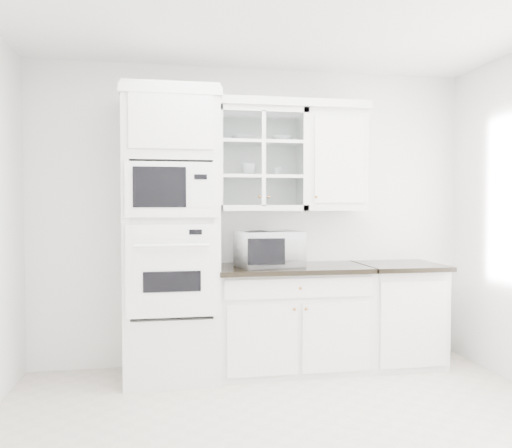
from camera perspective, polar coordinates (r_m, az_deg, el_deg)
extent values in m
cube|color=white|center=(4.60, -0.21, 0.93)|extent=(4.00, 0.02, 2.70)
cube|color=silver|center=(4.22, -9.59, -1.23)|extent=(0.76, 0.65, 2.40)
cube|color=white|center=(3.91, -9.56, -5.31)|extent=(0.70, 0.03, 0.72)
cube|color=black|center=(3.91, -9.56, -6.51)|extent=(0.44, 0.01, 0.16)
cube|color=white|center=(3.89, -9.62, 3.87)|extent=(0.70, 0.03, 0.43)
cube|color=black|center=(3.87, -10.95, 4.17)|extent=(0.40, 0.01, 0.31)
cube|color=silver|center=(4.48, 4.01, -10.85)|extent=(1.30, 0.60, 0.88)
cube|color=black|center=(4.37, 4.13, -5.06)|extent=(1.32, 0.67, 0.04)
cube|color=silver|center=(4.81, 15.85, -10.03)|extent=(0.70, 0.60, 0.88)
cube|color=black|center=(4.70, 16.09, -4.62)|extent=(0.72, 0.67, 0.04)
cube|color=silver|center=(4.47, 0.50, 7.32)|extent=(0.80, 0.33, 0.90)
cube|color=silver|center=(4.46, 0.50, 5.40)|extent=(0.74, 0.29, 0.02)
cube|color=silver|center=(4.48, 0.50, 9.23)|extent=(0.74, 0.29, 0.02)
cube|color=silver|center=(4.63, 8.81, 7.10)|extent=(0.55, 0.33, 0.90)
cube|color=white|center=(4.50, -0.80, 13.53)|extent=(2.14, 0.38, 0.07)
imported|color=white|center=(4.30, 1.46, -2.84)|extent=(0.61, 0.55, 0.31)
imported|color=white|center=(4.46, -1.45, 9.73)|extent=(0.23, 0.23, 0.05)
imported|color=white|center=(4.53, 3.00, 9.63)|extent=(0.22, 0.22, 0.05)
imported|color=white|center=(4.43, -0.82, 6.23)|extent=(0.17, 0.17, 0.11)
imported|color=white|center=(4.50, 2.36, 6.01)|extent=(0.10, 0.10, 0.08)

